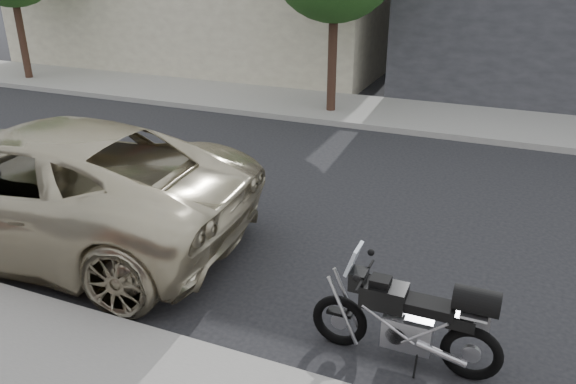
# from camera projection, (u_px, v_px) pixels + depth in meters

# --- Properties ---
(ground) EXTENTS (120.00, 120.00, 0.00)m
(ground) POSITION_uv_depth(u_px,v_px,m) (327.00, 213.00, 9.72)
(ground) COLOR black
(ground) RESTS_ON ground
(far_sidewalk) EXTENTS (44.00, 3.00, 0.15)m
(far_sidewalk) POSITION_uv_depth(u_px,v_px,m) (407.00, 116.00, 15.19)
(far_sidewalk) COLOR gray
(far_sidewalk) RESTS_ON ground
(motorcycle) EXTENTS (2.09, 0.68, 1.32)m
(motorcycle) POSITION_uv_depth(u_px,v_px,m) (418.00, 319.00, 5.99)
(motorcycle) COLOR black
(motorcycle) RESTS_ON ground
(minivan) EXTENTS (6.95, 3.67, 1.86)m
(minivan) POSITION_uv_depth(u_px,v_px,m) (36.00, 184.00, 8.51)
(minivan) COLOR #BAAF90
(minivan) RESTS_ON ground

